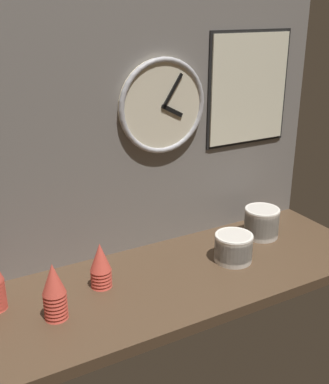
{
  "coord_description": "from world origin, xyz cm",
  "views": [
    {
      "loc": [
        -74.41,
        -130.28,
        90.82
      ],
      "look_at": [
        0.23,
        4.0,
        30.89
      ],
      "focal_mm": 45.0,
      "sensor_mm": 36.0,
      "label": 1
    }
  ],
  "objects_px": {
    "cup_stack_center_left": "(101,265)",
    "bowl_stack_right": "(233,247)",
    "wall_clock": "(163,106)",
    "bowl_stack_far_right": "(262,222)",
    "menu_board": "(249,89)",
    "cup_stack_left": "(54,291)"
  },
  "relations": [
    {
      "from": "cup_stack_center_left",
      "to": "bowl_stack_right",
      "type": "relative_size",
      "value": 1.13
    },
    {
      "from": "cup_stack_center_left",
      "to": "bowl_stack_right",
      "type": "height_order",
      "value": "cup_stack_center_left"
    },
    {
      "from": "wall_clock",
      "to": "bowl_stack_far_right",
      "type": "bearing_deg",
      "value": -20.2
    },
    {
      "from": "cup_stack_left",
      "to": "bowl_stack_far_right",
      "type": "bearing_deg",
      "value": 8.39
    },
    {
      "from": "cup_stack_center_left",
      "to": "wall_clock",
      "type": "relative_size",
      "value": 0.47
    },
    {
      "from": "cup_stack_left",
      "to": "bowl_stack_far_right",
      "type": "relative_size",
      "value": 1.31
    },
    {
      "from": "bowl_stack_far_right",
      "to": "bowl_stack_right",
      "type": "height_order",
      "value": "bowl_stack_far_right"
    },
    {
      "from": "cup_stack_left",
      "to": "wall_clock",
      "type": "xyz_separation_m",
      "value": [
        0.53,
        0.28,
        0.47
      ]
    },
    {
      "from": "bowl_stack_far_right",
      "to": "menu_board",
      "type": "relative_size",
      "value": 0.32
    },
    {
      "from": "bowl_stack_far_right",
      "to": "cup_stack_center_left",
      "type": "bearing_deg",
      "value": -177.16
    },
    {
      "from": "cup_stack_left",
      "to": "bowl_stack_right",
      "type": "bearing_deg",
      "value": 2.13
    },
    {
      "from": "bowl_stack_far_right",
      "to": "wall_clock",
      "type": "relative_size",
      "value": 0.41
    },
    {
      "from": "bowl_stack_far_right",
      "to": "wall_clock",
      "type": "xyz_separation_m",
      "value": [
        -0.39,
        0.14,
        0.5
      ]
    },
    {
      "from": "bowl_stack_right",
      "to": "wall_clock",
      "type": "relative_size",
      "value": 0.41
    },
    {
      "from": "cup_stack_center_left",
      "to": "bowl_stack_right",
      "type": "xyz_separation_m",
      "value": [
        0.51,
        -0.07,
        -0.03
      ]
    },
    {
      "from": "menu_board",
      "to": "bowl_stack_right",
      "type": "bearing_deg",
      "value": -132.18
    },
    {
      "from": "bowl_stack_right",
      "to": "cup_stack_center_left",
      "type": "bearing_deg",
      "value": 171.7
    },
    {
      "from": "cup_stack_center_left",
      "to": "bowl_stack_right",
      "type": "bearing_deg",
      "value": -8.3
    },
    {
      "from": "menu_board",
      "to": "cup_stack_left",
      "type": "bearing_deg",
      "value": -162.84
    },
    {
      "from": "wall_clock",
      "to": "menu_board",
      "type": "distance_m",
      "value": 0.4
    },
    {
      "from": "cup_stack_left",
      "to": "cup_stack_center_left",
      "type": "bearing_deg",
      "value": 27.61
    },
    {
      "from": "wall_clock",
      "to": "menu_board",
      "type": "relative_size",
      "value": 0.77
    }
  ]
}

